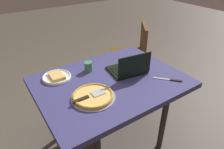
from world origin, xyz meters
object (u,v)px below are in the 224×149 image
object	(u,v)px
pizza_plate	(57,77)
drink_cup	(88,66)
pizza_tray	(93,96)
chair_near	(133,51)
table_knife	(171,80)
dining_table	(111,87)
laptop	(129,68)

from	to	relation	value
pizza_plate	drink_cup	world-z (taller)	drink_cup
pizza_tray	chair_near	distance (m)	1.37
pizza_plate	table_knife	world-z (taller)	pizza_plate
dining_table	pizza_tray	distance (m)	0.28
drink_cup	chair_near	size ratio (longest dim) A/B	0.10
laptop	pizza_plate	distance (m)	0.62
table_knife	drink_cup	size ratio (longest dim) A/B	2.17
dining_table	pizza_tray	xyz separation A→B (m)	(-0.24, -0.13, 0.08)
laptop	chair_near	size ratio (longest dim) A/B	0.39
table_knife	drink_cup	world-z (taller)	drink_cup
table_knife	laptop	bearing A→B (deg)	126.09
dining_table	pizza_tray	world-z (taller)	pizza_tray
laptop	pizza_tray	xyz separation A→B (m)	(-0.44, -0.14, -0.02)
chair_near	table_knife	bearing A→B (deg)	-112.37
pizza_plate	pizza_tray	size ratio (longest dim) A/B	0.74
dining_table	laptop	world-z (taller)	laptop
laptop	pizza_plate	world-z (taller)	laptop
laptop	chair_near	xyz separation A→B (m)	(0.62, 0.69, -0.25)
pizza_plate	dining_table	bearing A→B (deg)	-37.26
dining_table	chair_near	distance (m)	1.09
laptop	chair_near	world-z (taller)	laptop
drink_cup	chair_near	bearing A→B (deg)	27.37
laptop	table_knife	bearing A→B (deg)	-53.91
pizza_tray	pizza_plate	bearing A→B (deg)	107.17
laptop	pizza_tray	bearing A→B (deg)	-162.10
dining_table	pizza_plate	bearing A→B (deg)	142.74
laptop	dining_table	bearing A→B (deg)	-175.67
drink_cup	chair_near	world-z (taller)	chair_near
chair_near	pizza_plate	bearing A→B (deg)	-160.16
laptop	drink_cup	size ratio (longest dim) A/B	3.88
dining_table	table_knife	size ratio (longest dim) A/B	6.36
drink_cup	table_knife	bearing A→B (deg)	-46.07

